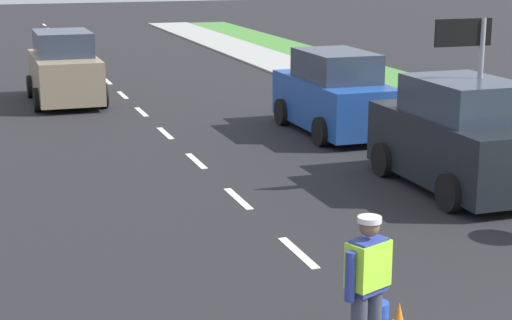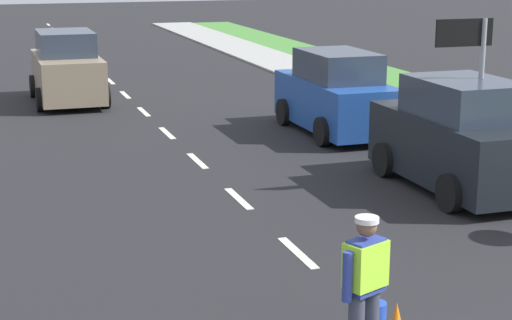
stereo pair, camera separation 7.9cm
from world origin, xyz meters
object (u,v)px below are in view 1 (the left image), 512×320
road_worker (368,282)px  lane_direction_sign (469,62)px  car_parked_far (334,95)px  car_oncoming_second (64,70)px  car_parked_curbside (459,138)px

road_worker → lane_direction_sign: 7.62m
road_worker → car_parked_far: bearing=68.1°
lane_direction_sign → car_oncoming_second: (-6.05, 11.95, -1.43)m
car_oncoming_second → lane_direction_sign: bearing=-63.2°
road_worker → lane_direction_sign: (4.78, 5.74, 1.48)m
road_worker → car_parked_curbside: car_parked_curbside is taller
lane_direction_sign → car_parked_far: size_ratio=0.77×
road_worker → car_parked_curbside: bearing=51.0°
road_worker → car_parked_far: (4.52, 11.21, 0.01)m
car_parked_curbside → car_oncoming_second: car_parked_curbside is taller
road_worker → car_oncoming_second: bearing=94.1°
car_parked_curbside → car_oncoming_second: size_ratio=0.99×
lane_direction_sign → car_parked_curbside: (-0.09, 0.04, -1.43)m
lane_direction_sign → car_oncoming_second: bearing=116.8°
car_oncoming_second → car_parked_far: size_ratio=0.98×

